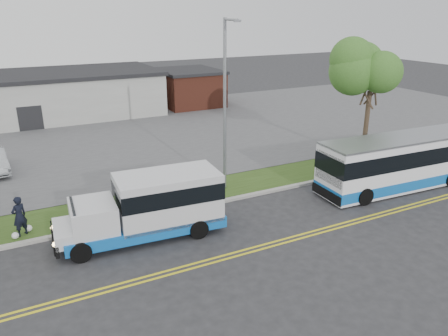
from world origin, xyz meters
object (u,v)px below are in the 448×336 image
transit_bus (405,161)px  pedestrian (19,216)px  tree_east (372,71)px  shuttle_bus (152,204)px  streetlight_near (225,101)px

transit_bus → pedestrian: transit_bus is taller
transit_bus → tree_east: bearing=77.1°
shuttle_bus → pedestrian: bearing=159.4°
pedestrian → shuttle_bus: bearing=125.2°
streetlight_near → transit_bus: (9.67, -4.42, -3.67)m
pedestrian → tree_east: bearing=152.8°
shuttle_bus → transit_bus: transit_bus is taller
shuttle_bus → pedestrian: size_ratio=4.04×
pedestrian → streetlight_near: bearing=154.3°
streetlight_near → transit_bus: 11.24m
streetlight_near → transit_bus: size_ratio=0.84×
shuttle_bus → transit_bus: 15.22m
tree_east → streetlight_near: size_ratio=0.88×
shuttle_bus → transit_bus: (15.19, -1.03, 0.00)m
tree_east → pedestrian: size_ratio=4.32×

